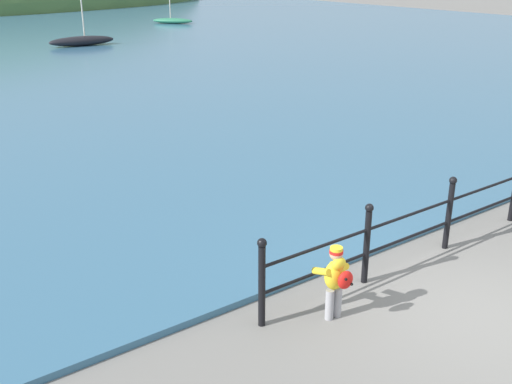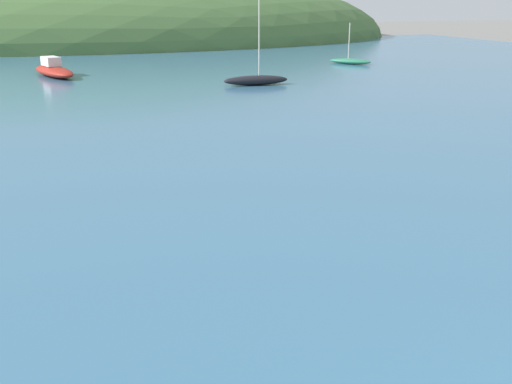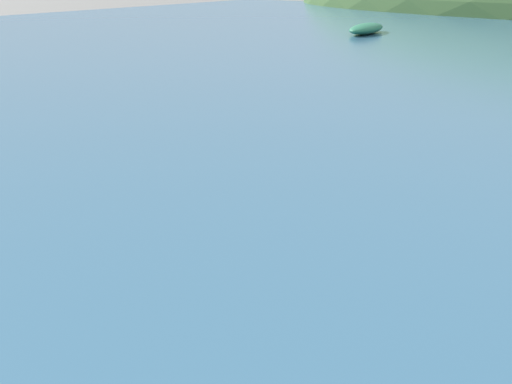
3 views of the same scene
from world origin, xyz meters
name	(u,v)px [view 3 (image 3 of 3)]	position (x,y,z in m)	size (l,w,h in m)	color
boat_blue_hull	(366,29)	(-13.49, 34.71, 0.36)	(1.78, 4.02, 0.51)	#287551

